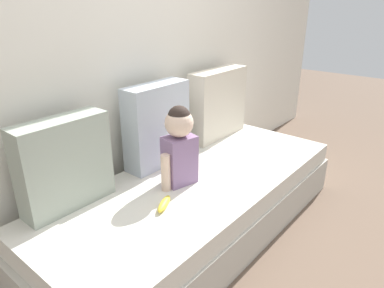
{
  "coord_description": "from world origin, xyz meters",
  "views": [
    {
      "loc": [
        -1.52,
        -1.22,
        1.43
      ],
      "look_at": [
        -0.05,
        0.0,
        0.64
      ],
      "focal_mm": 32.72,
      "sensor_mm": 36.0,
      "label": 1
    }
  ],
  "objects_px": {
    "throw_pillow_right": "(218,104)",
    "banana": "(164,204)",
    "throw_pillow_left": "(65,164)",
    "toddler": "(179,144)",
    "throw_pillow_center": "(157,125)",
    "couch": "(197,205)"
  },
  "relations": [
    {
      "from": "throw_pillow_center",
      "to": "toddler",
      "type": "bearing_deg",
      "value": -110.35
    },
    {
      "from": "throw_pillow_center",
      "to": "throw_pillow_right",
      "type": "relative_size",
      "value": 0.97
    },
    {
      "from": "throw_pillow_center",
      "to": "toddler",
      "type": "distance_m",
      "value": 0.31
    },
    {
      "from": "throw_pillow_right",
      "to": "couch",
      "type": "bearing_deg",
      "value": -153.19
    },
    {
      "from": "couch",
      "to": "banana",
      "type": "bearing_deg",
      "value": -169.67
    },
    {
      "from": "throw_pillow_left",
      "to": "throw_pillow_center",
      "type": "relative_size",
      "value": 0.9
    },
    {
      "from": "throw_pillow_center",
      "to": "couch",
      "type": "bearing_deg",
      "value": -90.0
    },
    {
      "from": "throw_pillow_left",
      "to": "toddler",
      "type": "distance_m",
      "value": 0.64
    },
    {
      "from": "toddler",
      "to": "banana",
      "type": "height_order",
      "value": "toddler"
    },
    {
      "from": "toddler",
      "to": "banana",
      "type": "xyz_separation_m",
      "value": [
        -0.26,
        -0.12,
        -0.23
      ]
    },
    {
      "from": "throw_pillow_left",
      "to": "toddler",
      "type": "height_order",
      "value": "throw_pillow_left"
    },
    {
      "from": "throw_pillow_left",
      "to": "throw_pillow_center",
      "type": "height_order",
      "value": "throw_pillow_center"
    },
    {
      "from": "throw_pillow_left",
      "to": "throw_pillow_right",
      "type": "relative_size",
      "value": 0.87
    },
    {
      "from": "throw_pillow_left",
      "to": "banana",
      "type": "xyz_separation_m",
      "value": [
        0.31,
        -0.41,
        -0.23
      ]
    },
    {
      "from": "couch",
      "to": "throw_pillow_left",
      "type": "distance_m",
      "value": 0.88
    },
    {
      "from": "couch",
      "to": "toddler",
      "type": "bearing_deg",
      "value": 154.67
    },
    {
      "from": "couch",
      "to": "throw_pillow_center",
      "type": "distance_m",
      "value": 0.58
    },
    {
      "from": "couch",
      "to": "toddler",
      "type": "xyz_separation_m",
      "value": [
        -0.11,
        0.05,
        0.45
      ]
    },
    {
      "from": "throw_pillow_left",
      "to": "banana",
      "type": "distance_m",
      "value": 0.56
    },
    {
      "from": "throw_pillow_right",
      "to": "banana",
      "type": "xyz_separation_m",
      "value": [
        -1.05,
        -0.41,
        -0.25
      ]
    },
    {
      "from": "couch",
      "to": "throw_pillow_left",
      "type": "xyz_separation_m",
      "value": [
        -0.68,
        0.34,
        0.44
      ]
    },
    {
      "from": "throw_pillow_left",
      "to": "toddler",
      "type": "relative_size",
      "value": 1.01
    }
  ]
}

